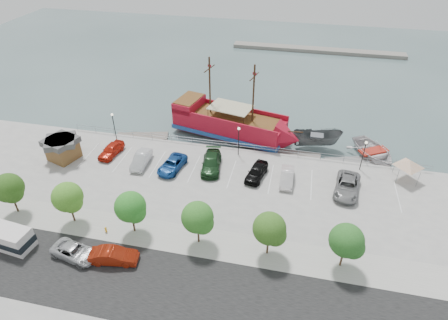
# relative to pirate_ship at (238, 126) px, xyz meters

# --- Properties ---
(ground) EXTENTS (160.00, 160.00, 0.00)m
(ground) POSITION_rel_pirate_ship_xyz_m (1.18, -12.39, -2.08)
(ground) COLOR #3E5050
(street) EXTENTS (100.00, 8.00, 0.04)m
(street) POSITION_rel_pirate_ship_xyz_m (1.18, -28.39, -1.07)
(street) COLOR black
(street) RESTS_ON land_slab
(sidewalk) EXTENTS (100.00, 4.00, 0.05)m
(sidewalk) POSITION_rel_pirate_ship_xyz_m (1.18, -22.39, -1.06)
(sidewalk) COLOR #9D9B93
(sidewalk) RESTS_ON land_slab
(seawall_railing) EXTENTS (50.00, 0.06, 1.00)m
(seawall_railing) POSITION_rel_pirate_ship_xyz_m (1.18, -4.59, -0.55)
(seawall_railing) COLOR gray
(seawall_railing) RESTS_ON land_slab
(far_shore) EXTENTS (40.00, 3.00, 0.80)m
(far_shore) POSITION_rel_pirate_ship_xyz_m (11.18, 42.61, -1.68)
(far_shore) COLOR gray
(far_shore) RESTS_ON ground
(pirate_ship) EXTENTS (20.03, 9.50, 12.41)m
(pirate_ship) POSITION_rel_pirate_ship_xyz_m (0.00, 0.00, 0.00)
(pirate_ship) COLOR #A30D22
(pirate_ship) RESTS_ON ground
(patrol_boat) EXTENTS (7.36, 3.58, 2.73)m
(patrol_boat) POSITION_rel_pirate_ship_xyz_m (11.55, -0.39, -0.71)
(patrol_boat) COLOR #505354
(patrol_boat) RESTS_ON ground
(speedboat) EXTENTS (8.46, 9.23, 1.56)m
(speedboat) POSITION_rel_pirate_ship_xyz_m (19.40, -1.08, -1.30)
(speedboat) COLOR silver
(speedboat) RESTS_ON ground
(dock_west) EXTENTS (7.99, 3.98, 0.44)m
(dock_west) POSITION_rel_pirate_ship_xyz_m (-14.07, -3.19, -1.86)
(dock_west) COLOR #6F665D
(dock_west) RESTS_ON ground
(dock_mid) EXTENTS (6.89, 1.98, 0.39)m
(dock_mid) POSITION_rel_pirate_ship_xyz_m (8.85, -3.19, -1.88)
(dock_mid) COLOR slate
(dock_mid) RESTS_ON ground
(dock_east) EXTENTS (7.69, 4.13, 0.42)m
(dock_east) POSITION_rel_pirate_ship_xyz_m (16.66, -3.19, -1.87)
(dock_east) COLOR gray
(dock_east) RESTS_ON ground
(shed) EXTENTS (4.66, 4.66, 3.05)m
(shed) POSITION_rel_pirate_ship_xyz_m (-21.52, -11.76, 0.55)
(shed) COLOR brown
(shed) RESTS_ON land_slab
(canopy_tent) EXTENTS (3.91, 3.91, 3.21)m
(canopy_tent) POSITION_rel_pirate_ship_xyz_m (22.46, -6.81, 1.71)
(canopy_tent) COLOR slate
(canopy_tent) RESTS_ON land_slab
(street_van) EXTENTS (5.11, 3.08, 1.33)m
(street_van) POSITION_rel_pirate_ship_xyz_m (-11.06, -26.84, -0.41)
(street_van) COLOR #ABADB0
(street_van) RESTS_ON street
(street_sedan) EXTENTS (4.84, 2.34, 1.53)m
(street_sedan) POSITION_rel_pirate_ship_xyz_m (-7.06, -26.57, -0.31)
(street_sedan) COLOR maroon
(street_sedan) RESTS_ON street
(shuttle_bus) EXTENTS (6.62, 2.94, 2.26)m
(shuttle_bus) POSITION_rel_pirate_ship_xyz_m (-18.93, -26.89, 0.02)
(shuttle_bus) COLOR silver
(shuttle_bus) RESTS_ON street
(fire_hydrant) EXTENTS (0.24, 0.24, 0.68)m
(fire_hydrant) POSITION_rel_pirate_ship_xyz_m (-9.67, -23.19, -0.71)
(fire_hydrant) COLOR orange
(fire_hydrant) RESTS_ON sidewalk
(lamp_post_left) EXTENTS (0.36, 0.36, 4.28)m
(lamp_post_left) POSITION_rel_pirate_ship_xyz_m (-16.82, -5.89, 1.86)
(lamp_post_left) COLOR black
(lamp_post_left) RESTS_ON land_slab
(lamp_post_mid) EXTENTS (0.36, 0.36, 4.28)m
(lamp_post_mid) POSITION_rel_pirate_ship_xyz_m (1.18, -5.89, 1.86)
(lamp_post_mid) COLOR black
(lamp_post_mid) RESTS_ON land_slab
(lamp_post_right) EXTENTS (0.36, 0.36, 4.28)m
(lamp_post_right) POSITION_rel_pirate_ship_xyz_m (17.18, -5.89, 1.86)
(lamp_post_right) COLOR black
(lamp_post_right) RESTS_ON land_slab
(tree_a) EXTENTS (3.30, 3.20, 5.00)m
(tree_a) POSITION_rel_pirate_ship_xyz_m (-20.67, -22.46, 2.22)
(tree_a) COLOR #473321
(tree_a) RESTS_ON sidewalk
(tree_b) EXTENTS (3.30, 3.20, 5.00)m
(tree_b) POSITION_rel_pirate_ship_xyz_m (-13.67, -22.46, 2.22)
(tree_b) COLOR #473321
(tree_b) RESTS_ON sidewalk
(tree_c) EXTENTS (3.30, 3.20, 5.00)m
(tree_c) POSITION_rel_pirate_ship_xyz_m (-6.67, -22.46, 2.22)
(tree_c) COLOR #473321
(tree_c) RESTS_ON sidewalk
(tree_d) EXTENTS (3.30, 3.20, 5.00)m
(tree_d) POSITION_rel_pirate_ship_xyz_m (0.33, -22.46, 2.22)
(tree_d) COLOR #473321
(tree_d) RESTS_ON sidewalk
(tree_e) EXTENTS (3.30, 3.20, 5.00)m
(tree_e) POSITION_rel_pirate_ship_xyz_m (7.33, -22.46, 2.22)
(tree_e) COLOR #473321
(tree_e) RESTS_ON sidewalk
(tree_f) EXTENTS (3.30, 3.20, 5.00)m
(tree_f) POSITION_rel_pirate_ship_xyz_m (14.33, -22.46, 2.22)
(tree_f) COLOR #473321
(tree_f) RESTS_ON sidewalk
(parked_car_a) EXTENTS (2.42, 4.73, 1.54)m
(parked_car_a) POSITION_rel_pirate_ship_xyz_m (-15.71, -9.61, -0.31)
(parked_car_a) COLOR red
(parked_car_a) RESTS_ON land_slab
(parked_car_b) EXTENTS (1.86, 4.77, 1.55)m
(parked_car_b) POSITION_rel_pirate_ship_xyz_m (-10.81, -10.87, -0.30)
(parked_car_b) COLOR silver
(parked_car_b) RESTS_ON land_slab
(parked_car_c) EXTENTS (3.11, 5.37, 1.41)m
(parked_car_c) POSITION_rel_pirate_ship_xyz_m (-6.53, -11.00, -0.37)
(parked_car_c) COLOR navy
(parked_car_c) RESTS_ON land_slab
(parked_car_d) EXTENTS (3.14, 6.06, 1.68)m
(parked_car_d) POSITION_rel_pirate_ship_xyz_m (-1.63, -9.74, -0.24)
(parked_car_d) COLOR #153418
(parked_car_d) RESTS_ON land_slab
(parked_car_e) EXTENTS (2.82, 5.03, 1.62)m
(parked_car_e) POSITION_rel_pirate_ship_xyz_m (4.34, -10.36, -0.27)
(parked_car_e) COLOR black
(parked_car_e) RESTS_ON land_slab
(parked_car_f) EXTENTS (1.62, 4.47, 1.46)m
(parked_car_f) POSITION_rel_pirate_ship_xyz_m (8.14, -10.51, -0.35)
(parked_car_f) COLOR white
(parked_car_f) RESTS_ON land_slab
(parked_car_g) EXTENTS (3.56, 6.25, 1.64)m
(parked_car_g) POSITION_rel_pirate_ship_xyz_m (15.25, -10.89, -0.26)
(parked_car_g) COLOR gray
(parked_car_g) RESTS_ON land_slab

